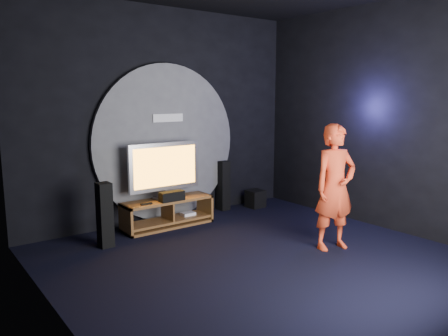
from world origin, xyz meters
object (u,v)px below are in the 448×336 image
at_px(media_console, 168,215).
at_px(subwoofer, 255,199).
at_px(player, 335,187).
at_px(tv, 165,168).
at_px(tower_speaker_left, 105,215).
at_px(tower_speaker_right, 223,186).

distance_m(media_console, subwoofer, 1.92).
bearing_deg(media_console, player, -59.43).
bearing_deg(subwoofer, tv, -179.42).
relative_size(tv, tower_speaker_left, 1.36).
bearing_deg(tower_speaker_right, media_console, -167.26).
xyz_separation_m(subwoofer, player, (-0.60, -2.33, 0.69)).
distance_m(media_console, tower_speaker_left, 1.24).
relative_size(media_console, subwoofer, 4.55).
bearing_deg(tv, tower_speaker_left, -161.73).
height_order(tower_speaker_right, player, player).
relative_size(media_console, player, 0.86).
height_order(media_console, player, player).
relative_size(subwoofer, player, 0.19).
height_order(tower_speaker_left, subwoofer, tower_speaker_left).
bearing_deg(media_console, tower_speaker_left, -164.84).
bearing_deg(tower_speaker_left, tv, 18.27).
distance_m(media_console, tv, 0.75).
bearing_deg(media_console, subwoofer, 2.58).
bearing_deg(player, tower_speaker_right, 103.65).
distance_m(media_console, player, 2.69).
distance_m(tower_speaker_left, tower_speaker_right, 2.57).
bearing_deg(tv, player, -60.04).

